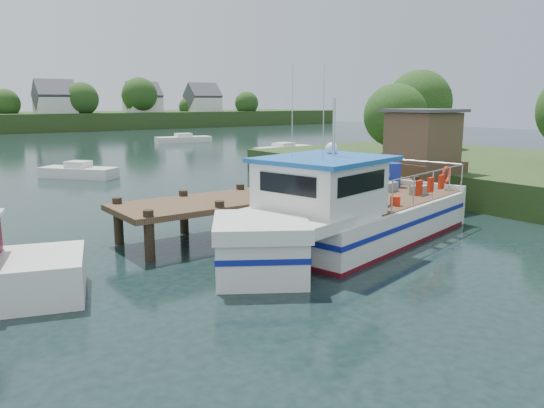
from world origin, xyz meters
TOP-DOWN VIEW (x-y plane):
  - ground_plane at (0.00, 0.00)m, footprint 160.00×160.00m
  - near_shore at (16.88, -0.73)m, footprint 16.00×30.00m
  - dock at (6.51, 0.01)m, footprint 16.60×3.00m
  - lobster_boat at (0.46, -3.68)m, footprint 12.27×5.76m
  - moored_far at (17.36, 41.21)m, footprint 6.74×3.27m
  - moored_b at (-1.78, 18.29)m, footprint 4.35×4.86m
  - moored_c at (18.98, 23.75)m, footprint 6.49×3.21m

SIDE VIEW (x-z plane):
  - ground_plane at x=0.00m, z-range 0.00..0.00m
  - moored_c at x=18.98m, z-range -0.13..0.85m
  - moored_b at x=-1.78m, z-range -0.14..0.94m
  - moored_far at x=17.36m, z-range -0.14..0.96m
  - lobster_boat at x=0.46m, z-range -1.87..4.01m
  - near_shore at x=16.88m, z-range -1.83..5.93m
  - dock at x=6.51m, z-range -0.15..4.63m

